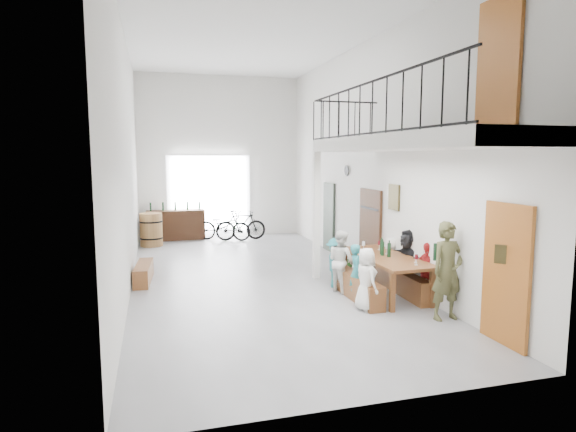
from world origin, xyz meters
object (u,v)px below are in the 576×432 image
object	(u,v)px
tasting_table	(385,260)
serving_counter	(176,225)
side_bench	(144,273)
oak_barrel	(151,230)
host_standing	(447,271)
bicycle_near	(224,226)
bench_inner	(356,287)

from	to	relation	value
tasting_table	serving_counter	world-z (taller)	serving_counter
side_bench	serving_counter	world-z (taller)	serving_counter
oak_barrel	host_standing	bearing A→B (deg)	-59.91
oak_barrel	bicycle_near	bearing A→B (deg)	10.56
bench_inner	host_standing	distance (m)	1.94
tasting_table	side_bench	size ratio (longest dim) A/B	1.70
side_bench	host_standing	distance (m)	6.43
oak_barrel	bench_inner	bearing A→B (deg)	-60.38
tasting_table	bench_inner	bearing A→B (deg)	-176.07
side_bench	serving_counter	size ratio (longest dim) A/B	0.76
side_bench	bench_inner	bearing A→B (deg)	-30.65
host_standing	bicycle_near	xyz separation A→B (m)	(-2.55, 8.84, -0.36)
side_bench	tasting_table	bearing A→B (deg)	-26.42
oak_barrel	serving_counter	distance (m)	1.24
serving_counter	oak_barrel	bearing A→B (deg)	-131.16
oak_barrel	serving_counter	xyz separation A→B (m)	(0.79, 0.96, -0.02)
host_standing	bicycle_near	world-z (taller)	host_standing
side_bench	host_standing	size ratio (longest dim) A/B	0.85
bicycle_near	side_bench	bearing A→B (deg)	-179.34
bench_inner	bicycle_near	distance (m)	7.45
bench_inner	bicycle_near	size ratio (longest dim) A/B	1.07
tasting_table	oak_barrel	distance (m)	8.16
bench_inner	serving_counter	world-z (taller)	serving_counter
bench_inner	oak_barrel	distance (m)	7.88
serving_counter	tasting_table	bearing A→B (deg)	-65.93
side_bench	serving_counter	xyz separation A→B (m)	(0.94, 5.41, 0.29)
tasting_table	bench_inner	world-z (taller)	tasting_table
serving_counter	host_standing	size ratio (longest dim) A/B	1.12
bench_inner	side_bench	bearing A→B (deg)	149.65
oak_barrel	host_standing	world-z (taller)	host_standing
bench_inner	host_standing	world-z (taller)	host_standing
host_standing	bicycle_near	distance (m)	9.21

